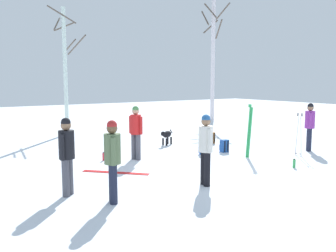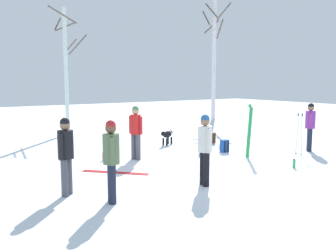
{
  "view_description": "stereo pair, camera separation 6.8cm",
  "coord_description": "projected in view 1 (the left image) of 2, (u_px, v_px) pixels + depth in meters",
  "views": [
    {
      "loc": [
        -6.59,
        -7.3,
        2.51
      ],
      "look_at": [
        0.16,
        2.7,
        1.0
      ],
      "focal_mm": 38.99,
      "sensor_mm": 36.0,
      "label": 1
    },
    {
      "loc": [
        -6.53,
        -7.33,
        2.51
      ],
      "look_at": [
        0.16,
        2.7,
        1.0
      ],
      "focal_mm": 38.99,
      "sensor_mm": 36.0,
      "label": 2
    }
  ],
  "objects": [
    {
      "name": "person_3",
      "position": [
        206.0,
        145.0,
        8.67
      ],
      "size": [
        0.34,
        0.51,
        1.72
      ],
      "color": "black",
      "rests_on": "ground_plane"
    },
    {
      "name": "water_bottle_1",
      "position": [
        103.0,
        157.0,
        11.48
      ],
      "size": [
        0.07,
        0.07,
        0.27
      ],
      "color": "red",
      "rests_on": "ground_plane"
    },
    {
      "name": "person_2",
      "position": [
        310.0,
        124.0,
        12.96
      ],
      "size": [
        0.42,
        0.37,
        1.72
      ],
      "color": "#1E2338",
      "rests_on": "ground_plane"
    },
    {
      "name": "dog",
      "position": [
        167.0,
        135.0,
        14.26
      ],
      "size": [
        0.81,
        0.49,
        0.57
      ],
      "color": "black",
      "rests_on": "ground_plane"
    },
    {
      "name": "birch_tree_3",
      "position": [
        213.0,
        53.0,
        22.93
      ],
      "size": [
        1.57,
        1.54,
        7.97
      ],
      "color": "silver",
      "rests_on": "ground_plane"
    },
    {
      "name": "ski_pair_planted_0",
      "position": [
        249.0,
        131.0,
        11.81
      ],
      "size": [
        0.03,
        0.25,
        1.75
      ],
      "color": "green",
      "rests_on": "ground_plane"
    },
    {
      "name": "person_0",
      "position": [
        136.0,
        129.0,
        11.52
      ],
      "size": [
        0.34,
        0.49,
        1.72
      ],
      "color": "#4C4C56",
      "rests_on": "ground_plane"
    },
    {
      "name": "ground_plane",
      "position": [
        218.0,
        173.0,
        9.97
      ],
      "size": [
        60.0,
        60.0,
        0.0
      ],
      "primitive_type": "plane",
      "color": "white"
    },
    {
      "name": "ski_pair_lying_0",
      "position": [
        115.0,
        172.0,
        9.96
      ],
      "size": [
        1.42,
        1.48,
        0.05
      ],
      "color": "red",
      "rests_on": "ground_plane"
    },
    {
      "name": "backpack_0",
      "position": [
        211.0,
        138.0,
        14.63
      ],
      "size": [
        0.31,
        0.33,
        0.44
      ],
      "color": "#99591E",
      "rests_on": "ground_plane"
    },
    {
      "name": "person_1",
      "position": [
        67.0,
        151.0,
        7.9
      ],
      "size": [
        0.4,
        0.4,
        1.72
      ],
      "color": "#4C4C56",
      "rests_on": "ground_plane"
    },
    {
      "name": "water_bottle_0",
      "position": [
        294.0,
        163.0,
        10.53
      ],
      "size": [
        0.08,
        0.08,
        0.26
      ],
      "color": "green",
      "rests_on": "ground_plane"
    },
    {
      "name": "ski_poles_0",
      "position": [
        299.0,
        133.0,
        12.14
      ],
      "size": [
        0.07,
        0.26,
        1.43
      ],
      "color": "#B2B2BC",
      "rests_on": "ground_plane"
    },
    {
      "name": "backpack_2",
      "position": [
        224.0,
        146.0,
        12.85
      ],
      "size": [
        0.27,
        0.29,
        0.44
      ],
      "color": "#1E4C99",
      "rests_on": "ground_plane"
    },
    {
      "name": "person_4",
      "position": [
        113.0,
        156.0,
        7.42
      ],
      "size": [
        0.34,
        0.49,
        1.72
      ],
      "color": "#1E2338",
      "rests_on": "ground_plane"
    },
    {
      "name": "birch_tree_2",
      "position": [
        65.0,
        67.0,
        16.78
      ],
      "size": [
        1.71,
        1.71,
        5.82
      ],
      "color": "silver",
      "rests_on": "ground_plane"
    },
    {
      "name": "backpack_1",
      "position": [
        204.0,
        148.0,
        12.44
      ],
      "size": [
        0.31,
        0.33,
        0.44
      ],
      "color": "#1E4C99",
      "rests_on": "ground_plane"
    }
  ]
}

